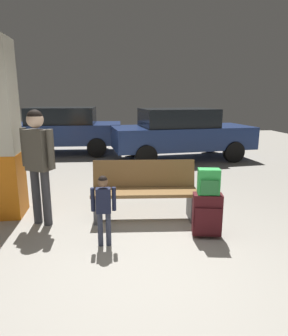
{
  "coord_description": "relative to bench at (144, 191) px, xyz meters",
  "views": [
    {
      "loc": [
        -0.42,
        -2.89,
        1.85
      ],
      "look_at": [
        0.16,
        1.3,
        0.85
      ],
      "focal_mm": 32.23,
      "sensor_mm": 36.0,
      "label": 1
    }
  ],
  "objects": [
    {
      "name": "child",
      "position": [
        -0.63,
        -0.83,
        0.12
      ],
      "size": [
        0.31,
        0.19,
        0.92
      ],
      "color": "#33384C",
      "rests_on": "ground_plane"
    },
    {
      "name": "parked_car_near",
      "position": [
        1.71,
        4.39,
        0.36
      ],
      "size": [
        4.24,
        2.09,
        1.51
      ],
      "color": "navy",
      "rests_on": "ground_plane"
    },
    {
      "name": "ground_plane",
      "position": [
        -0.19,
        2.49,
        -0.49
      ],
      "size": [
        18.0,
        18.0,
        0.1
      ],
      "primitive_type": "cube",
      "color": "gray"
    },
    {
      "name": "bench",
      "position": [
        0.0,
        0.0,
        0.0
      ],
      "size": [
        1.64,
        0.68,
        0.89
      ],
      "color": "brown",
      "rests_on": "ground_plane"
    },
    {
      "name": "parked_car_far",
      "position": [
        -2.02,
        5.9,
        0.36
      ],
      "size": [
        4.19,
        1.98,
        1.51
      ],
      "color": "navy",
      "rests_on": "ground_plane"
    },
    {
      "name": "adult",
      "position": [
        -1.53,
        -0.02,
        0.6
      ],
      "size": [
        0.51,
        0.35,
        1.68
      ],
      "color": "#38383D",
      "rests_on": "ground_plane"
    },
    {
      "name": "suitcase",
      "position": [
        0.74,
        -0.77,
        -0.12
      ],
      "size": [
        0.41,
        0.3,
        0.6
      ],
      "color": "#471419",
      "rests_on": "ground_plane"
    },
    {
      "name": "backpack_bright",
      "position": [
        0.74,
        -0.77,
        0.33
      ],
      "size": [
        0.3,
        0.23,
        0.34
      ],
      "color": "green",
      "rests_on": "suitcase"
    }
  ]
}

